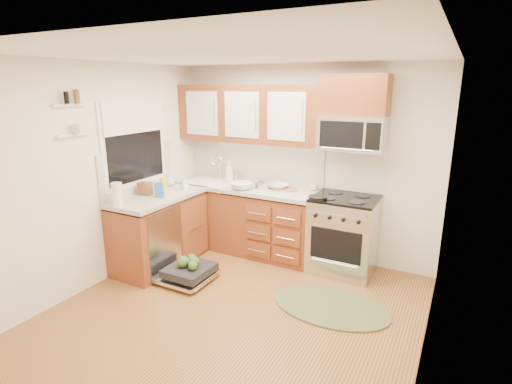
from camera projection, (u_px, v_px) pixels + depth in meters
The scene contains 38 objects.
floor at pixel (237, 311), 4.09m from camera, with size 3.50×3.50×0.00m, color brown.
ceiling at pixel (233, 55), 3.45m from camera, with size 3.50×3.50×0.00m, color white.
wall_back at pixel (303, 163), 5.26m from camera, with size 3.50×0.04×2.50m, color silver.
wall_front at pixel (78, 265), 2.28m from camera, with size 3.50×0.04×2.50m, color silver.
wall_left at pixel (104, 175), 4.56m from camera, with size 0.04×3.50×2.50m, color silver.
wall_right at pixel (436, 223), 2.98m from camera, with size 0.04×3.50×2.50m, color silver.
base_cabinet_back at pixel (245, 220), 5.55m from camera, with size 2.05×0.60×0.85m, color maroon.
base_cabinet_left at pixel (160, 233), 5.09m from camera, with size 0.60×1.25×0.85m, color maroon.
countertop_back at pixel (244, 187), 5.42m from camera, with size 2.07×0.64×0.05m, color beige.
countertop_left at pixel (158, 197), 4.96m from camera, with size 0.64×1.27×0.05m, color beige.
backsplash_back at pixel (254, 161), 5.59m from camera, with size 2.05×0.02×0.57m, color beige.
backsplash_left at pixel (138, 170), 5.01m from camera, with size 0.02×1.25×0.57m, color beige.
upper_cabinets at pixel (248, 114), 5.28m from camera, with size 2.05×0.35×0.75m, color maroon, non-canonical shape.
cabinet_over_mw at pixel (355, 95), 4.58m from camera, with size 0.76×0.35×0.47m, color maroon.
range at pixel (343, 235), 4.88m from camera, with size 0.76×0.64×0.95m, color silver, non-canonical shape.
microwave at pixel (352, 133), 4.67m from camera, with size 0.76×0.38×0.40m, color silver, non-canonical shape.
sink at pixel (211, 190), 5.66m from camera, with size 0.62×0.50×0.26m, color white, non-canonical shape.
dishwasher at pixel (187, 273), 4.71m from camera, with size 0.70×0.60×0.20m, color silver, non-canonical shape.
window at pixel (135, 144), 4.91m from camera, with size 0.03×1.05×1.05m, color white, non-canonical shape.
window_blind at pixel (134, 116), 4.81m from camera, with size 0.02×0.96×0.40m, color white.
shelf_upper at pixel (71, 105), 4.04m from camera, with size 0.04×0.40×0.03m, color white.
shelf_lower at pixel (74, 135), 4.12m from camera, with size 0.04×0.40×0.03m, color white.
rug at pixel (331, 306), 4.16m from camera, with size 1.23×0.80×0.02m, color #57663A, non-canonical shape.
skillet at pixel (318, 198), 4.66m from camera, with size 0.22×0.22×0.04m, color black.
stock_pot at pixel (263, 183), 5.26m from camera, with size 0.22×0.22×0.13m, color silver.
cutting_board at pixel (286, 189), 5.19m from camera, with size 0.28×0.18×0.02m, color #AD744F.
canister at pixel (238, 177), 5.60m from camera, with size 0.10×0.10×0.15m, color silver.
paper_towel_roll at pixel (117, 194), 4.50m from camera, with size 0.12×0.12×0.26m, color white.
mustard_bottle at pixel (164, 187), 4.85m from camera, with size 0.08×0.08×0.24m, color yellow.
red_bottle at pixel (120, 194), 4.58m from camera, with size 0.06×0.06×0.23m, color #A72B0D.
wooden_box at pixel (145, 189), 4.95m from camera, with size 0.16×0.11×0.16m, color brown.
blue_carton at pixel (160, 190), 4.84m from camera, with size 0.11×0.07×0.18m, color blue.
bowl_a at pixel (279, 186), 5.24m from camera, with size 0.26×0.26×0.07m, color #999999.
bowl_b at pixel (241, 186), 5.21m from camera, with size 0.29×0.29×0.09m, color #999999.
cup at pixel (314, 187), 5.15m from camera, with size 0.11×0.11×0.09m, color #999999.
soap_bottle_a at pixel (229, 172), 5.56m from camera, with size 0.11×0.12×0.30m, color #999999.
soap_bottle_b at pixel (185, 182), 5.22m from camera, with size 0.08×0.08×0.18m, color #999999.
soap_bottle_c at pixel (170, 179), 5.40m from camera, with size 0.13×0.13×0.17m, color #999999.
Camera 1 is at (1.88, -3.12, 2.25)m, focal length 28.00 mm.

